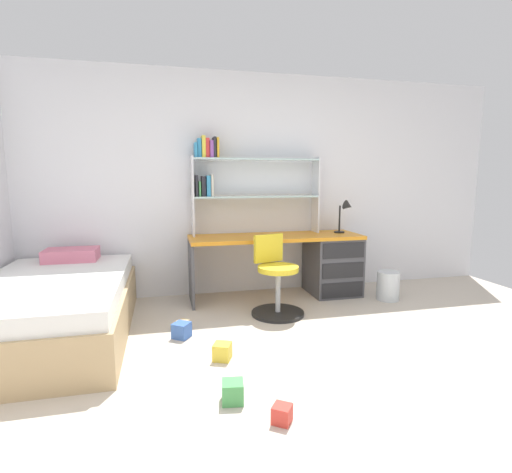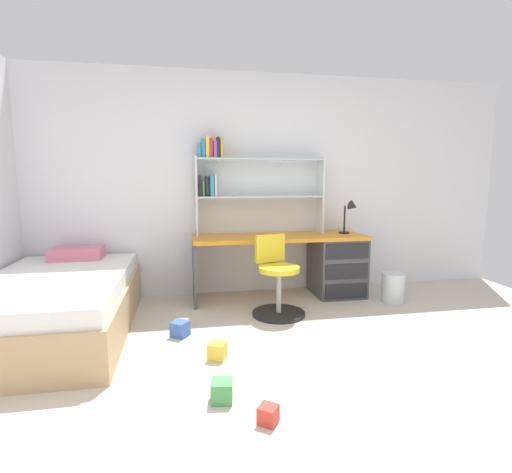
% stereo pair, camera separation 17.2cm
% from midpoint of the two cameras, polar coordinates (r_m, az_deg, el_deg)
% --- Properties ---
extents(ground_plane, '(6.12, 5.90, 0.02)m').
position_cam_midpoint_polar(ground_plane, '(2.58, 13.94, -23.06)').
color(ground_plane, beige).
extents(room_shell, '(6.12, 5.90, 2.51)m').
position_cam_midpoint_polar(room_shell, '(3.27, -16.29, 6.83)').
color(room_shell, silver).
rests_on(room_shell, ground_plane).
extents(desk, '(1.91, 0.59, 0.71)m').
position_cam_midpoint_polar(desk, '(4.53, 10.69, -3.60)').
color(desk, orange).
rests_on(desk, ground_plane).
extents(bookshelf_hutch, '(1.45, 0.22, 1.08)m').
position_cam_midpoint_polar(bookshelf_hutch, '(4.36, -1.05, 8.70)').
color(bookshelf_hutch, silver).
rests_on(bookshelf_hutch, desk).
extents(desk_lamp, '(0.20, 0.17, 0.38)m').
position_cam_midpoint_polar(desk_lamp, '(4.58, 14.82, 3.56)').
color(desk_lamp, black).
rests_on(desk_lamp, desk).
extents(swivel_chair, '(0.52, 0.52, 0.78)m').
position_cam_midpoint_polar(swivel_chair, '(3.85, 4.42, -6.96)').
color(swivel_chair, black).
rests_on(swivel_chair, ground_plane).
extents(bed_platform, '(1.17, 1.97, 0.63)m').
position_cam_midpoint_polar(bed_platform, '(3.75, -25.91, -9.02)').
color(bed_platform, tan).
rests_on(bed_platform, ground_plane).
extents(waste_bin, '(0.25, 0.25, 0.32)m').
position_cam_midpoint_polar(waste_bin, '(4.54, 20.49, -7.02)').
color(waste_bin, silver).
rests_on(waste_bin, ground_plane).
extents(toy_block_yellow_0, '(0.16, 0.16, 0.12)m').
position_cam_midpoint_polar(toy_block_yellow_0, '(3.02, -4.01, -16.38)').
color(toy_block_yellow_0, gold).
rests_on(toy_block_yellow_0, ground_plane).
extents(toy_block_natural_1, '(0.13, 0.13, 0.09)m').
position_cam_midpoint_polar(toy_block_natural_1, '(3.60, -9.39, -12.55)').
color(toy_block_natural_1, tan).
rests_on(toy_block_natural_1, ground_plane).
extents(toy_block_blue_2, '(0.18, 0.18, 0.13)m').
position_cam_midpoint_polar(toy_block_blue_2, '(3.44, -9.63, -13.22)').
color(toy_block_blue_2, '#3860B7').
rests_on(toy_block_blue_2, ground_plane).
extents(toy_block_green_3, '(0.15, 0.15, 0.13)m').
position_cam_midpoint_polar(toy_block_green_3, '(2.52, -2.93, -21.71)').
color(toy_block_green_3, '#479E51').
rests_on(toy_block_green_3, ground_plane).
extents(toy_block_red_4, '(0.14, 0.14, 0.10)m').
position_cam_midpoint_polar(toy_block_red_4, '(2.35, 4.12, -24.62)').
color(toy_block_red_4, red).
rests_on(toy_block_red_4, ground_plane).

